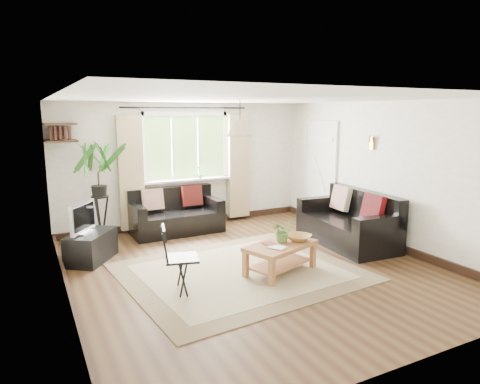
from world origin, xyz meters
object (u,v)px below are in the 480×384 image
sofa_back (176,212)px  coffee_table (280,258)px  sofa_right (347,219)px  palm_stand (99,192)px  tv_stand (91,247)px  folding_chair (182,259)px

sofa_back → coffee_table: size_ratio=1.61×
sofa_right → coffee_table: bearing=-65.7°
sofa_back → palm_stand: 1.42m
coffee_table → tv_stand: (-2.28, 1.71, 0.01)m
sofa_right → palm_stand: size_ratio=1.05×
sofa_right → coffee_table: (-1.73, -0.63, -0.22)m
sofa_back → tv_stand: sofa_back is taller
coffee_table → palm_stand: bearing=126.2°
folding_chair → sofa_right: bearing=-64.3°
coffee_table → sofa_back: bearing=103.6°
palm_stand → coffee_table: bearing=-53.8°
sofa_back → sofa_right: size_ratio=0.91×
tv_stand → folding_chair: (0.84, -1.71, 0.20)m
coffee_table → palm_stand: (-1.97, 2.69, 0.65)m
tv_stand → palm_stand: palm_stand is taller
sofa_back → palm_stand: bearing=175.7°
sofa_back → sofa_right: bearing=-41.0°
coffee_table → palm_stand: 3.40m
sofa_right → coffee_table: size_ratio=1.77×
palm_stand → folding_chair: size_ratio=2.03×
folding_chair → sofa_back: bearing=-2.8°
sofa_right → folding_chair: bearing=-74.5°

